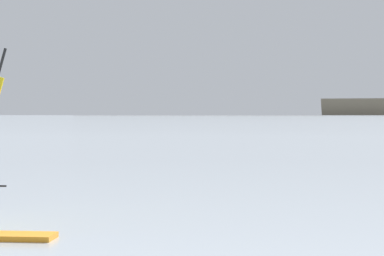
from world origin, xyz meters
The scene contains 1 object.
distant_headland centered at (199.21, 1214.19, 11.63)m, with size 878.34×465.20×23.26m, color #756B56.
Camera 1 is at (8.13, -14.19, 2.75)m, focal length 66.76 mm.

